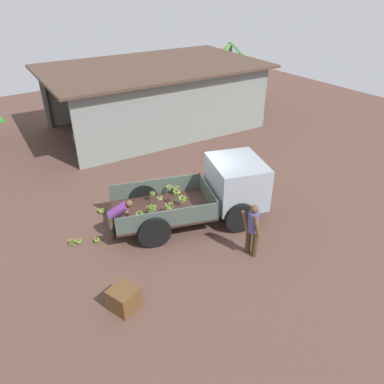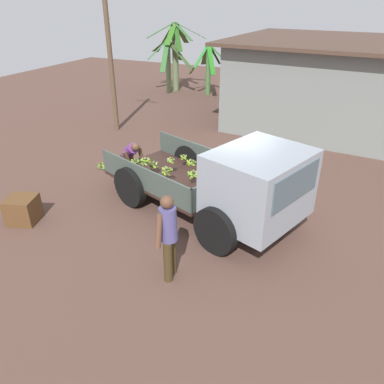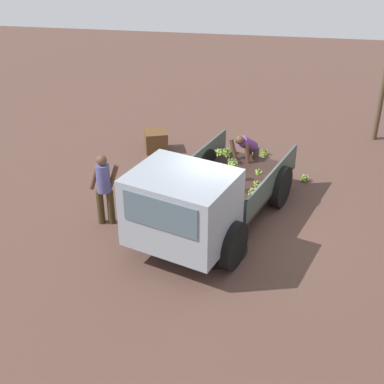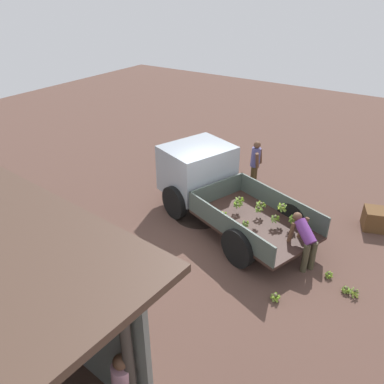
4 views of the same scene
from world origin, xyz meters
The scene contains 13 objects.
ground centered at (0.00, 0.00, 0.00)m, with size 36.00×36.00×0.00m, color brown.
mud_patch_0 centered at (0.84, -0.56, 0.00)m, with size 1.56×1.56×0.01m, color black.
cargo_truck centered at (0.81, -0.94, 1.05)m, with size 5.25×3.48×1.93m.
warehouse_shed centered at (3.73, 7.45, 2.34)m, with size 11.11×7.36×3.17m.
banana_palm_1 centered at (9.80, 9.37, 1.80)m, with size 2.64×2.51×3.38m.
person_foreground_visitor centered at (0.23, -3.04, 0.94)m, with size 0.40×0.71×1.69m.
person_worker_loading centered at (-2.49, -0.05, 0.78)m, with size 0.80×0.82×1.29m.
person_bystander_near_shed centered at (-1.55, 5.28, 0.92)m, with size 0.52×0.66×1.65m.
banana_bunch_on_ground_0 centered at (-3.87, 0.37, 0.11)m, with size 0.22×0.22×0.20m.
banana_bunch_on_ground_1 centered at (-3.22, 0.07, 0.09)m, with size 0.21×0.21×0.16m.
banana_bunch_on_ground_2 centered at (-2.44, 1.48, 0.11)m, with size 0.22×0.23×0.20m.
banana_bunch_on_ground_3 centered at (-3.68, 0.35, 0.09)m, with size 0.21×0.21×0.16m.
wooden_crate_0 centered at (-3.68, -2.74, 0.30)m, with size 0.62×0.62×0.60m, color brown.
Camera 1 is at (-6.07, -8.98, 7.18)m, focal length 35.00 mm.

